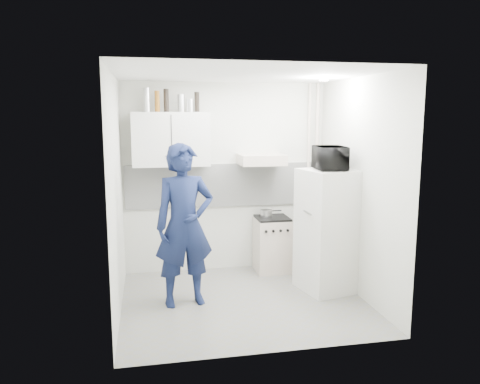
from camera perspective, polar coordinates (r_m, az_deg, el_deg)
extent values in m
plane|color=slate|center=(5.65, 0.44, -13.12)|extent=(2.80, 2.80, 0.00)
plane|color=white|center=(5.24, 0.48, 14.19)|extent=(2.80, 2.80, 0.00)
plane|color=beige|center=(6.51, -1.78, 1.74)|extent=(2.80, 0.00, 2.80)
plane|color=beige|center=(5.19, -14.84, -0.46)|extent=(0.00, 2.60, 2.60)
plane|color=beige|center=(5.74, 14.28, 0.46)|extent=(0.00, 2.60, 2.60)
imported|color=#111A3B|center=(5.34, -6.78, -4.05)|extent=(0.74, 0.54, 1.85)
cube|color=beige|center=(6.58, 3.93, -6.45)|extent=(0.46, 0.46, 0.74)
cube|color=silver|center=(5.88, 10.69, -4.63)|extent=(0.75, 0.75, 1.51)
cube|color=black|center=(6.49, 3.97, -3.18)|extent=(0.44, 0.44, 0.03)
cylinder|color=silver|center=(6.53, 3.22, -2.57)|extent=(0.16, 0.16, 0.09)
imported|color=black|center=(5.74, 10.95, 4.10)|extent=(0.54, 0.40, 0.28)
cylinder|color=silver|center=(6.19, -11.30, 10.95)|extent=(0.08, 0.08, 0.30)
cylinder|color=brown|center=(6.19, -10.05, 10.82)|extent=(0.07, 0.07, 0.27)
cylinder|color=black|center=(6.20, -8.98, 10.96)|extent=(0.07, 0.07, 0.29)
cylinder|color=silver|center=(6.21, -7.20, 10.68)|extent=(0.09, 0.09, 0.22)
cylinder|color=silver|center=(6.22, -6.10, 10.43)|extent=(0.09, 0.09, 0.17)
cylinder|color=black|center=(6.23, -5.28, 10.86)|extent=(0.06, 0.06, 0.26)
cube|color=silver|center=(6.20, -8.43, 6.38)|extent=(1.00, 0.35, 0.70)
cube|color=beige|center=(6.32, 2.61, 3.98)|extent=(0.60, 0.50, 0.14)
cube|color=white|center=(6.51, -1.76, 0.85)|extent=(2.74, 0.03, 0.60)
cylinder|color=beige|center=(6.77, 9.26, 1.91)|extent=(0.05, 0.05, 2.60)
cylinder|color=beige|center=(6.73, 8.30, 1.89)|extent=(0.04, 0.04, 2.60)
cylinder|color=white|center=(5.72, 10.19, 13.33)|extent=(0.10, 0.10, 0.02)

